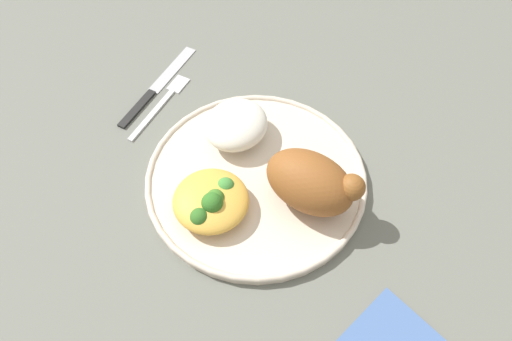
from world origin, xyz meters
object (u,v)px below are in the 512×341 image
at_px(fork, 162,103).
at_px(knife, 152,91).
at_px(plate, 256,178).
at_px(rice_pile, 236,125).
at_px(roasted_chicken, 312,182).
at_px(mac_cheese_with_broccoli, 211,201).

bearing_deg(fork, knife, 160.19).
relative_size(plate, rice_pile, 3.20).
height_order(roasted_chicken, rice_pile, roasted_chicken).
relative_size(roasted_chicken, rice_pile, 1.33).
height_order(plate, knife, plate).
xyz_separation_m(roasted_chicken, fork, (-0.27, 0.03, -0.05)).
height_order(roasted_chicken, knife, roasted_chicken).
relative_size(mac_cheese_with_broccoli, knife, 0.49).
xyz_separation_m(rice_pile, mac_cheese_with_broccoli, (0.04, -0.11, -0.00)).
distance_m(rice_pile, fork, 0.14).
xyz_separation_m(rice_pile, fork, (-0.13, -0.00, -0.03)).
xyz_separation_m(plate, roasted_chicken, (0.07, 0.01, 0.04)).
bearing_deg(roasted_chicken, knife, 171.52).
relative_size(plate, mac_cheese_with_broccoli, 3.09).
distance_m(roasted_chicken, knife, 0.30).
distance_m(plate, fork, 0.20).
relative_size(fork, knife, 0.75).
xyz_separation_m(mac_cheese_with_broccoli, knife, (-0.20, 0.12, -0.03)).
bearing_deg(mac_cheese_with_broccoli, fork, 147.53).
height_order(rice_pile, mac_cheese_with_broccoli, rice_pile).
bearing_deg(mac_cheese_with_broccoli, rice_pile, 109.54).
relative_size(roasted_chicken, fork, 0.84).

